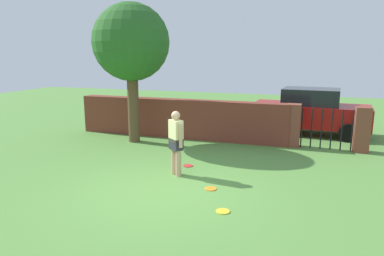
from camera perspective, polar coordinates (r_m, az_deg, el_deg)
ground_plane at (r=7.97m, az=-4.44°, el=-9.99°), size 40.00×40.00×0.00m
brick_wall at (r=12.68m, az=-2.04°, el=1.55°), size 7.71×0.50×1.39m
tree at (r=12.03m, az=-9.84°, el=13.34°), size 2.55×2.55×4.63m
person at (r=8.65m, az=-2.62°, el=-1.98°), size 0.45×0.39×1.62m
fence_gate at (r=11.88m, az=20.98°, el=0.08°), size 2.48×0.44×1.40m
car at (r=13.97m, az=18.57°, el=2.59°), size 4.31×2.15×1.72m
frisbee_orange at (r=8.01m, az=3.03°, el=-9.80°), size 0.27×0.27×0.02m
frisbee_yellow at (r=6.96m, az=5.02°, el=-13.29°), size 0.27×0.27×0.02m
frisbee_red at (r=9.56m, az=-0.67°, el=-6.13°), size 0.27×0.27×0.02m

